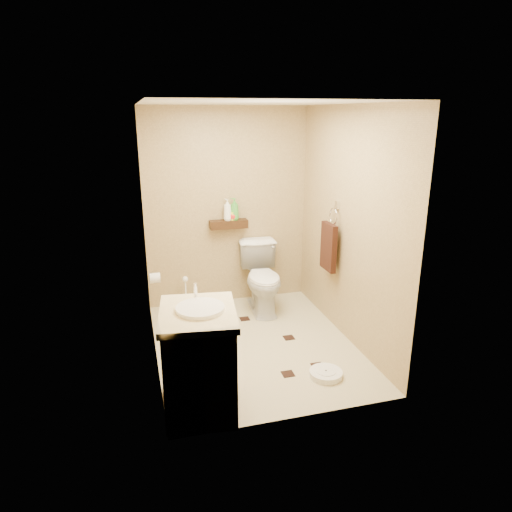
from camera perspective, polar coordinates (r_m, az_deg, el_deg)
name	(u,v)px	position (r m, az deg, el deg)	size (l,w,h in m)	color
ground	(254,344)	(4.86, -0.23, -10.95)	(2.50, 2.50, 0.00)	beige
wall_back	(227,208)	(5.60, -3.64, 5.97)	(2.00, 0.04, 2.40)	tan
wall_front	(300,276)	(3.28, 5.51, -2.46)	(2.00, 0.04, 2.40)	tan
wall_left	(148,241)	(4.28, -13.30, 1.88)	(0.04, 2.50, 2.40)	tan
wall_right	(348,227)	(4.77, 11.43, 3.62)	(0.04, 2.50, 2.40)	tan
ceiling	(254,103)	(4.28, -0.28, 18.62)	(2.00, 2.50, 0.02)	silver
wall_shelf	(229,224)	(5.57, -3.43, 3.99)	(0.46, 0.14, 0.10)	#39210F
floor_accents	(257,345)	(4.84, 0.16, -11.04)	(1.11, 1.37, 0.01)	black
toilet	(263,278)	(5.51, 0.83, -2.78)	(0.46, 0.80, 0.82)	white
vanity	(200,359)	(3.74, -7.06, -12.66)	(0.67, 0.78, 1.00)	brown
bathroom_scale	(326,374)	(4.36, 8.72, -14.34)	(0.32, 0.32, 0.06)	white
toilet_brush	(186,298)	(5.65, -8.74, -5.22)	(0.10, 0.10, 0.43)	#196661
towel_ring	(329,245)	(5.02, 9.10, 1.41)	(0.12, 0.30, 0.76)	silver
toilet_paper	(155,278)	(5.08, -12.52, -2.69)	(0.12, 0.11, 0.12)	white
bottle_a	(227,210)	(5.52, -3.59, 5.81)	(0.10, 0.10, 0.26)	white
bottle_b	(232,214)	(5.55, -3.03, 5.31)	(0.07, 0.07, 0.16)	yellow
bottle_c	(233,214)	(5.55, -2.92, 5.23)	(0.11, 0.11, 0.14)	red
bottle_d	(235,209)	(5.54, -2.70, 5.90)	(0.10, 0.10, 0.27)	green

